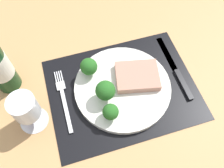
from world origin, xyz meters
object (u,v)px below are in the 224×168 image
Objects in this scene: fork at (64,99)px; wine_glass at (25,109)px; steak at (137,76)px; knife at (177,72)px; plate at (122,87)px.

fork is 11.64cm from wine_glass.
steak is 30.01cm from wine_glass.
fork is 33.16cm from knife.
plate is at bearing -179.92° from knife.
plate reaches higher than knife.
wine_glass is (-29.47, -3.35, 4.58)cm from steak.
plate is 1.39× the size of fork.
knife is (33.15, -0.89, 0.05)cm from fork.
wine_glass is at bearing -173.51° from steak.
knife is at bearing 3.71° from wine_glass.
knife is 42.38cm from wine_glass.
wine_glass is at bearing -175.01° from plate.
steak is (4.57, 1.18, 1.89)cm from plate.
plate reaches higher than fork.
wine_glass reaches higher than steak.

